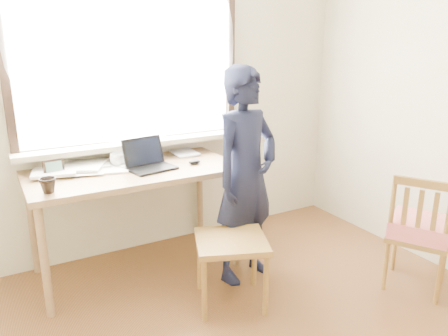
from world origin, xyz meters
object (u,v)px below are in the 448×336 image
laptop (148,161)px  work_chair (231,249)px  side_chair (420,229)px  desk (134,180)px  mug_white (119,160)px  person (246,176)px  mug_dark (48,186)px

laptop → work_chair: (0.29, -0.72, -0.47)m
laptop → side_chair: 1.99m
desk → work_chair: bearing=-61.9°
mug_white → person: size_ratio=0.08×
laptop → mug_white: bearing=135.9°
mug_white → side_chair: bearing=-38.8°
work_chair → desk: bearing=118.1°
side_chair → person: 1.27m
desk → mug_dark: (-0.62, -0.25, 0.13)m
laptop → work_chair: bearing=-67.8°
mug_white → side_chair: (1.70, -1.37, -0.41)m
desk → person: size_ratio=0.96×
desk → mug_white: mug_white is taller
side_chair → person: (-0.97, 0.75, 0.33)m
mug_dark → work_chair: size_ratio=0.18×
desk → mug_dark: mug_dark is taller
mug_white → laptop: bearing=-44.1°
laptop → person: (0.57, -0.45, -0.08)m
desk → laptop: (0.11, -0.03, 0.14)m
laptop → work_chair: 0.90m
laptop → mug_white: 0.24m
desk → mug_white: bearing=115.7°
mug_white → person: bearing=-39.9°
desk → person: person is taller
side_chair → person: person is taller
work_chair → mug_white: bearing=117.8°
mug_white → side_chair: mug_white is taller
work_chair → side_chair: side_chair is taller
mug_dark → side_chair: mug_dark is taller
desk → side_chair: side_chair is taller
mug_dark → side_chair: size_ratio=0.12×
desk → side_chair: (1.64, -1.23, -0.27)m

